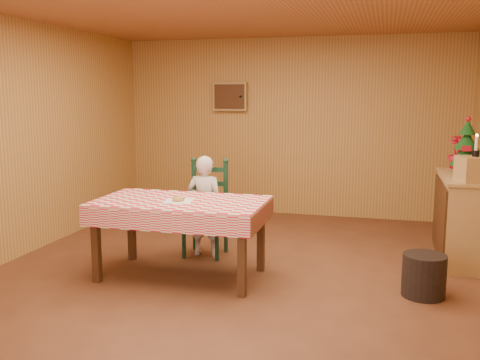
# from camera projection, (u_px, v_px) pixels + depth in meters

# --- Properties ---
(ground) EXTENTS (6.00, 6.00, 0.00)m
(ground) POSITION_uv_depth(u_px,v_px,m) (235.00, 279.00, 5.23)
(ground) COLOR brown
(ground) RESTS_ON ground
(cabin_walls) EXTENTS (5.10, 6.05, 2.65)m
(cabin_walls) POSITION_uv_depth(u_px,v_px,m) (248.00, 90.00, 5.45)
(cabin_walls) COLOR #B98743
(cabin_walls) RESTS_ON ground
(dining_table) EXTENTS (1.66, 0.96, 0.77)m
(dining_table) POSITION_uv_depth(u_px,v_px,m) (181.00, 208.00, 5.20)
(dining_table) COLOR #462712
(dining_table) RESTS_ON ground
(ladder_chair) EXTENTS (0.44, 0.40, 1.08)m
(ladder_chair) POSITION_uv_depth(u_px,v_px,m) (207.00, 210.00, 5.98)
(ladder_chair) COLOR black
(ladder_chair) RESTS_ON ground
(seated_child) EXTENTS (0.41, 0.27, 1.12)m
(seated_child) POSITION_uv_depth(u_px,v_px,m) (205.00, 206.00, 5.92)
(seated_child) COLOR silver
(seated_child) RESTS_ON ground
(napkin) EXTENTS (0.30, 0.30, 0.00)m
(napkin) POSITION_uv_depth(u_px,v_px,m) (178.00, 201.00, 5.14)
(napkin) COLOR white
(napkin) RESTS_ON dining_table
(donut) EXTENTS (0.13, 0.13, 0.04)m
(donut) POSITION_uv_depth(u_px,v_px,m) (178.00, 199.00, 5.14)
(donut) COLOR #C69147
(donut) RESTS_ON napkin
(shelf_unit) EXTENTS (0.54, 1.24, 0.93)m
(shelf_unit) POSITION_uv_depth(u_px,v_px,m) (464.00, 218.00, 5.76)
(shelf_unit) COLOR tan
(shelf_unit) RESTS_ON ground
(crate) EXTENTS (0.37, 0.37, 0.25)m
(crate) POSITION_uv_depth(u_px,v_px,m) (475.00, 169.00, 5.28)
(crate) COLOR tan
(crate) RESTS_ON shelf_unit
(christmas_tree) EXTENTS (0.34, 0.34, 0.62)m
(christmas_tree) POSITION_uv_depth(u_px,v_px,m) (466.00, 147.00, 5.87)
(christmas_tree) COLOR #462712
(christmas_tree) RESTS_ON shelf_unit
(flower_arrangement) EXTENTS (0.27, 0.27, 0.38)m
(flower_arrangement) POSITION_uv_depth(u_px,v_px,m) (458.00, 152.00, 6.19)
(flower_arrangement) COLOR #B11021
(flower_arrangement) RESTS_ON shelf_unit
(candle_set) EXTENTS (0.07, 0.07, 0.22)m
(candle_set) POSITION_uv_depth(u_px,v_px,m) (476.00, 150.00, 5.25)
(candle_set) COLOR black
(candle_set) RESTS_ON crate
(storage_bin) EXTENTS (0.40, 0.40, 0.38)m
(storage_bin) POSITION_uv_depth(u_px,v_px,m) (424.00, 275.00, 4.76)
(storage_bin) COLOR black
(storage_bin) RESTS_ON ground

